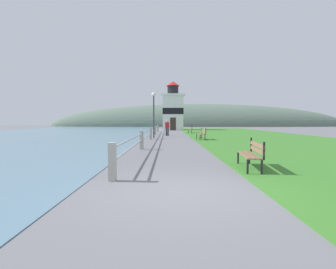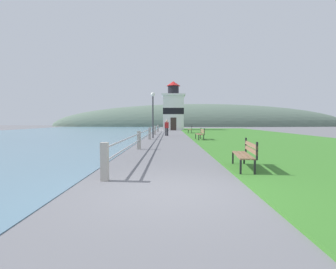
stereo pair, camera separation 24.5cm
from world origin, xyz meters
The scene contains 11 objects.
ground_plane centered at (0.00, 0.00, 0.00)m, with size 160.00×160.00×0.00m, color slate.
grass_verge centered at (7.75, 17.65, 0.03)m, with size 12.00×52.96×0.06m.
water_strip centered at (-14.25, 17.65, 0.01)m, with size 24.00×84.74×0.01m.
seawall_railing centered at (-1.65, 15.51, 0.58)m, with size 0.18×29.19×0.96m.
park_bench_near centered at (2.27, 2.39, 0.54)m, with size 0.68×1.84×0.94m.
park_bench_midway centered at (2.35, 14.66, 0.54)m, with size 0.54×1.68×0.94m.
park_bench_far centered at (2.42, 25.40, 0.54)m, with size 0.63×1.85×0.94m.
lighthouse centered at (0.53, 37.23, 3.33)m, with size 3.74×3.74×7.88m.
person_strolling centered at (-0.34, 20.62, 0.86)m, with size 0.41×0.25×1.59m.
lamp_post centered at (-1.50, 17.29, 2.74)m, with size 0.36×0.36×3.96m.
distant_hillside centered at (8.00, 65.31, 0.00)m, with size 80.00×16.00×12.00m.
Camera 2 is at (-0.02, -5.48, 1.50)m, focal length 28.00 mm.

